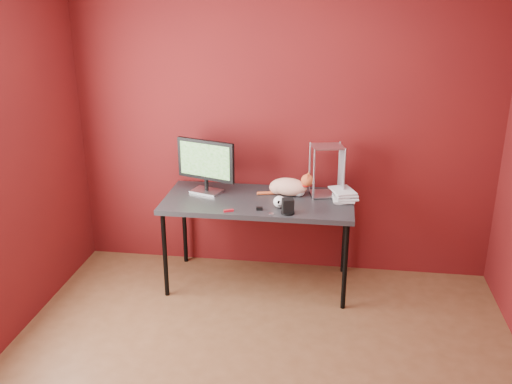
# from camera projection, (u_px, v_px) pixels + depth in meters

# --- Properties ---
(room) EXTENTS (3.52, 3.52, 2.61)m
(room) POSITION_uv_depth(u_px,v_px,m) (252.00, 169.00, 2.99)
(room) COLOR #53331C
(room) RESTS_ON ground
(desk) EXTENTS (1.50, 0.70, 0.75)m
(desk) POSITION_uv_depth(u_px,v_px,m) (258.00, 205.00, 4.54)
(desk) COLOR black
(desk) RESTS_ON ground
(monitor) EXTENTS (0.49, 0.23, 0.44)m
(monitor) POSITION_uv_depth(u_px,v_px,m) (206.00, 164.00, 4.58)
(monitor) COLOR silver
(monitor) RESTS_ON desk
(cat) EXTENTS (0.45, 0.21, 0.21)m
(cat) POSITION_uv_depth(u_px,v_px,m) (289.00, 187.00, 4.58)
(cat) COLOR #D45D2D
(cat) RESTS_ON desk
(skull_mug) EXTENTS (0.09, 0.10, 0.09)m
(skull_mug) POSITION_uv_depth(u_px,v_px,m) (279.00, 202.00, 4.34)
(skull_mug) COLOR white
(skull_mug) RESTS_ON desk
(speaker) EXTENTS (0.10, 0.10, 0.12)m
(speaker) POSITION_uv_depth(u_px,v_px,m) (288.00, 207.00, 4.22)
(speaker) COLOR black
(speaker) RESTS_ON desk
(book_stack) EXTENTS (0.24, 0.27, 0.89)m
(book_stack) POSITION_uv_depth(u_px,v_px,m) (337.00, 145.00, 4.37)
(book_stack) COLOR beige
(book_stack) RESTS_ON desk
(wire_rack) EXTENTS (0.28, 0.25, 0.42)m
(wire_rack) POSITION_uv_depth(u_px,v_px,m) (327.00, 170.00, 4.54)
(wire_rack) COLOR silver
(wire_rack) RESTS_ON desk
(pocket_knife) EXTENTS (0.08, 0.05, 0.02)m
(pocket_knife) POSITION_uv_depth(u_px,v_px,m) (229.00, 211.00, 4.27)
(pocket_knife) COLOR #A50C19
(pocket_knife) RESTS_ON desk
(black_gadget) EXTENTS (0.05, 0.04, 0.02)m
(black_gadget) POSITION_uv_depth(u_px,v_px,m) (259.00, 209.00, 4.30)
(black_gadget) COLOR black
(black_gadget) RESTS_ON desk
(washer) EXTENTS (0.04, 0.04, 0.00)m
(washer) POSITION_uv_depth(u_px,v_px,m) (271.00, 214.00, 4.23)
(washer) COLOR silver
(washer) RESTS_ON desk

